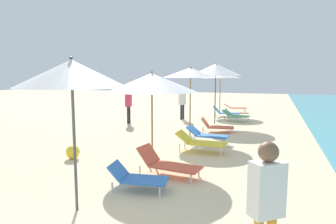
% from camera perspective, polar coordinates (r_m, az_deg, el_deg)
% --- Properties ---
extents(umbrella_second, '(1.86, 1.86, 2.68)m').
position_cam_1_polar(umbrella_second, '(5.18, -18.24, 7.06)').
color(umbrella_second, '#4C4C51').
rests_on(umbrella_second, ground).
extents(lounger_second_shoreside, '(1.26, 0.73, 0.56)m').
position_cam_1_polar(lounger_second_shoreside, '(6.22, -6.05, -12.54)').
color(lounger_second_shoreside, blue).
rests_on(lounger_second_shoreside, ground).
extents(umbrella_third, '(2.48, 2.48, 2.49)m').
position_cam_1_polar(umbrella_third, '(8.08, -3.17, 5.74)').
color(umbrella_third, olive).
rests_on(umbrella_third, ground).
extents(lounger_third_shoreside, '(1.54, 0.65, 0.62)m').
position_cam_1_polar(lounger_third_shoreside, '(9.15, 6.31, -5.75)').
color(lounger_third_shoreside, yellow).
rests_on(lounger_third_shoreside, ground).
extents(lounger_third_inland, '(1.57, 0.76, 0.66)m').
position_cam_1_polar(lounger_third_inland, '(7.06, -0.14, -9.94)').
color(lounger_third_inland, '#D8593F').
rests_on(lounger_third_inland, ground).
extents(umbrella_fourth, '(2.13, 2.13, 2.72)m').
position_cam_1_polar(umbrella_fourth, '(11.50, 4.39, 7.61)').
color(umbrella_fourth, olive).
rests_on(umbrella_fourth, ground).
extents(lounger_fourth_shoreside, '(1.42, 0.80, 0.60)m').
position_cam_1_polar(lounger_fourth_shoreside, '(12.47, 9.36, -2.69)').
color(lounger_fourth_shoreside, '#D8593F').
rests_on(lounger_fourth_shoreside, ground).
extents(lounger_fourth_inland, '(1.46, 0.67, 0.59)m').
position_cam_1_polar(lounger_fourth_inland, '(10.31, 7.58, -4.38)').
color(lounger_fourth_inland, blue).
rests_on(lounger_fourth_inland, ground).
extents(umbrella_fifth, '(2.51, 2.51, 2.99)m').
position_cam_1_polar(umbrella_fifth, '(14.59, 9.27, 8.10)').
color(umbrella_fifth, '#4C4C51').
rests_on(umbrella_fifth, ground).
extents(lounger_fifth_shoreside, '(1.46, 0.92, 0.58)m').
position_cam_1_polar(lounger_fifth_shoreside, '(15.60, 12.97, -0.59)').
color(lounger_fifth_shoreside, '#4CA572').
rests_on(lounger_fifth_shoreside, ground).
extents(umbrella_farthest, '(2.38, 2.38, 2.74)m').
position_cam_1_polar(umbrella_farthest, '(18.29, 10.16, 7.24)').
color(umbrella_farthest, olive).
rests_on(umbrella_farthest, ground).
extents(lounger_farthest_shoreside, '(1.53, 0.94, 0.56)m').
position_cam_1_polar(lounger_farthest_shoreside, '(19.38, 12.88, 0.89)').
color(lounger_farthest_shoreside, '#D8593F').
rests_on(lounger_farthest_shoreside, ground).
extents(lounger_farthest_inland, '(1.57, 0.71, 0.61)m').
position_cam_1_polar(lounger_farthest_inland, '(17.27, 11.15, -0.01)').
color(lounger_farthest_inland, blue).
rests_on(lounger_farthest_inland, ground).
extents(person_walking_near, '(0.25, 0.38, 1.70)m').
position_cam_1_polar(person_walking_near, '(14.61, -7.69, 1.83)').
color(person_walking_near, '#262628').
rests_on(person_walking_near, ground).
extents(person_walking_mid, '(0.42, 0.40, 1.66)m').
position_cam_1_polar(person_walking_mid, '(3.53, 18.59, -15.86)').
color(person_walking_mid, orange).
rests_on(person_walking_mid, ground).
extents(person_walking_far, '(0.35, 0.42, 1.62)m').
position_cam_1_polar(person_walking_far, '(15.78, 2.80, 2.05)').
color(person_walking_far, '#262628').
rests_on(person_walking_far, ground).
extents(beach_ball, '(0.39, 0.39, 0.39)m').
position_cam_1_polar(beach_ball, '(8.84, -18.02, -7.44)').
color(beach_ball, yellow).
rests_on(beach_ball, ground).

